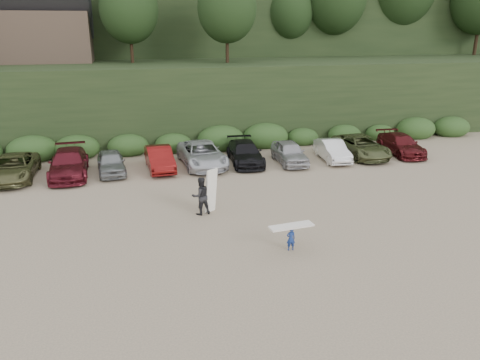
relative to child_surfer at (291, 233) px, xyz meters
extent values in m
plane|color=tan|center=(-0.81, 2.74, -0.77)|extent=(120.00, 120.00, 0.00)
cube|color=black|center=(-0.81, 24.74, 2.23)|extent=(80.00, 14.00, 6.00)
cube|color=black|center=(-0.81, 42.74, 7.23)|extent=(90.00, 30.00, 16.00)
cube|color=#2B491E|center=(-1.36, 17.24, -0.17)|extent=(46.20, 2.00, 1.20)
cube|color=brown|center=(-12.81, 26.74, 7.23)|extent=(8.00, 6.00, 4.00)
imported|color=brown|center=(-13.25, 12.90, -0.03)|extent=(2.51, 5.35, 1.48)
imported|color=#5B151F|center=(-10.05, 12.84, 0.03)|extent=(2.45, 5.60, 1.60)
imported|color=gray|center=(-7.52, 12.82, -0.06)|extent=(2.00, 4.28, 1.42)
imported|color=maroon|center=(-4.47, 12.88, -0.03)|extent=(1.83, 4.57, 1.48)
imported|color=silver|center=(-1.65, 13.13, 0.02)|extent=(3.01, 5.82, 1.57)
imported|color=black|center=(1.27, 12.99, -0.04)|extent=(2.33, 5.14, 1.46)
imported|color=#ADACB1|center=(4.22, 12.37, -0.02)|extent=(1.87, 4.42, 1.49)
imported|color=white|center=(7.36, 12.38, -0.07)|extent=(1.78, 4.33, 1.40)
imported|color=#535B34|center=(9.73, 12.78, -0.02)|extent=(2.72, 5.49, 1.50)
imported|color=#541317|center=(12.87, 12.71, -0.05)|extent=(2.26, 5.02, 1.43)
imported|color=navy|center=(0.00, 0.00, -0.25)|extent=(0.38, 0.26, 1.03)
cube|color=white|center=(0.00, 0.00, 0.32)|extent=(1.93, 0.73, 0.08)
imported|color=black|center=(-3.03, 4.77, 0.19)|extent=(1.07, 0.92, 1.92)
cube|color=white|center=(-2.49, 4.89, 0.37)|extent=(0.71, 0.62, 2.27)
camera|label=1|loc=(-6.14, -16.69, 8.20)|focal=35.00mm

